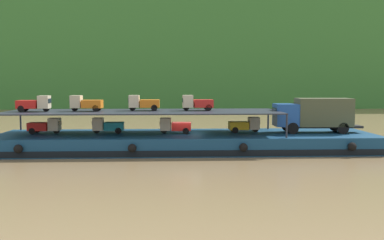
# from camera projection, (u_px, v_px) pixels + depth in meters

# --- Properties ---
(ground_plane) EXTENTS (400.00, 400.00, 0.00)m
(ground_plane) POSITION_uv_depth(u_px,v_px,m) (187.00, 150.00, 36.80)
(ground_plane) COLOR olive
(hillside_far_bank) EXTENTS (147.68, 31.38, 33.18)m
(hillside_far_bank) POSITION_uv_depth(u_px,v_px,m) (178.00, 34.00, 107.80)
(hillside_far_bank) COLOR #387533
(hillside_far_bank) RESTS_ON ground
(cargo_barge) EXTENTS (33.07, 8.17, 1.50)m
(cargo_barge) POSITION_uv_depth(u_px,v_px,m) (187.00, 142.00, 36.71)
(cargo_barge) COLOR navy
(cargo_barge) RESTS_ON ground
(covered_lorry) EXTENTS (7.91, 2.48, 3.10)m
(covered_lorry) POSITION_uv_depth(u_px,v_px,m) (315.00, 114.00, 37.21)
(covered_lorry) COLOR #1E4C99
(covered_lorry) RESTS_ON cargo_barge
(cargo_rack) EXTENTS (23.87, 6.81, 2.00)m
(cargo_rack) POSITION_uv_depth(u_px,v_px,m) (143.00, 112.00, 36.33)
(cargo_rack) COLOR #232833
(cargo_rack) RESTS_ON cargo_barge
(mini_truck_lower_stern) EXTENTS (2.79, 1.29, 1.38)m
(mini_truck_lower_stern) POSITION_uv_depth(u_px,v_px,m) (45.00, 126.00, 36.54)
(mini_truck_lower_stern) COLOR red
(mini_truck_lower_stern) RESTS_ON cargo_barge
(mini_truck_lower_aft) EXTENTS (2.78, 1.27, 1.38)m
(mini_truck_lower_aft) POSITION_uv_depth(u_px,v_px,m) (108.00, 126.00, 36.80)
(mini_truck_lower_aft) COLOR teal
(mini_truck_lower_aft) RESTS_ON cargo_barge
(mini_truck_lower_mid) EXTENTS (2.79, 1.28, 1.38)m
(mini_truck_lower_mid) POSITION_uv_depth(u_px,v_px,m) (175.00, 126.00, 36.65)
(mini_truck_lower_mid) COLOR red
(mini_truck_lower_mid) RESTS_ON cargo_barge
(mini_truck_lower_fore) EXTENTS (2.78, 1.28, 1.38)m
(mini_truck_lower_fore) POSITION_uv_depth(u_px,v_px,m) (245.00, 125.00, 37.41)
(mini_truck_lower_fore) COLOR gold
(mini_truck_lower_fore) RESTS_ON cargo_barge
(mini_truck_upper_stern) EXTENTS (2.74, 1.21, 1.38)m
(mini_truck_upper_stern) POSITION_uv_depth(u_px,v_px,m) (34.00, 104.00, 35.63)
(mini_truck_upper_stern) COLOR red
(mini_truck_upper_stern) RESTS_ON cargo_rack
(mini_truck_upper_mid) EXTENTS (2.78, 1.26, 1.38)m
(mini_truck_upper_mid) POSITION_uv_depth(u_px,v_px,m) (86.00, 103.00, 36.25)
(mini_truck_upper_mid) COLOR orange
(mini_truck_upper_mid) RESTS_ON cargo_rack
(mini_truck_upper_fore) EXTENTS (2.74, 1.21, 1.38)m
(mini_truck_upper_fore) POSITION_uv_depth(u_px,v_px,m) (144.00, 103.00, 36.95)
(mini_truck_upper_fore) COLOR orange
(mini_truck_upper_fore) RESTS_ON cargo_rack
(mini_truck_upper_bow) EXTENTS (2.79, 1.30, 1.38)m
(mini_truck_upper_bow) POSITION_uv_depth(u_px,v_px,m) (197.00, 103.00, 37.05)
(mini_truck_upper_bow) COLOR red
(mini_truck_upper_bow) RESTS_ON cargo_rack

